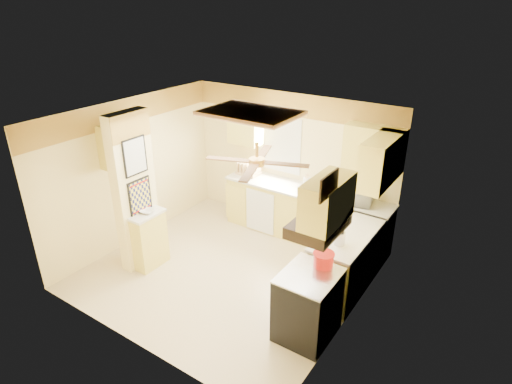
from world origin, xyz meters
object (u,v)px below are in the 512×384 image
Objects in this scene: kettle at (340,238)px; bowl at (147,211)px; stove at (308,305)px; microwave at (355,194)px; dutch_oven at (324,259)px.

bowl is at bearing -164.53° from kettle.
stove is 2.24m from microwave.
stove is at bearing 87.93° from microwave.
stove is at bearing -0.40° from bowl.
dutch_oven is at bearing 4.94° from bowl.
kettle is at bearing 87.82° from stove.
dutch_oven is at bearing 79.37° from stove.
microwave reaches higher than bowl.
kettle is (-0.02, 0.54, 0.04)m from dutch_oven.
bowl is (-2.81, 0.02, 0.50)m from stove.
dutch_oven is 1.24× the size of kettle.
kettle reaches higher than bowl.
microwave is at bearing 103.35° from kettle.
kettle is (0.03, 0.81, 0.58)m from stove.
bowl is 0.75× the size of dutch_oven.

